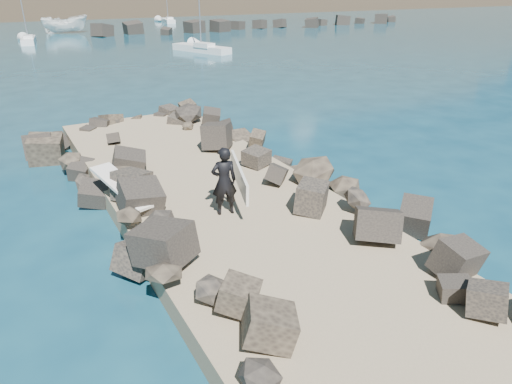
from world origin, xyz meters
TOP-DOWN VIEW (x-y plane):
  - ground at (0.00, 0.00)m, footprint 800.00×800.00m
  - jetty at (0.00, -2.00)m, footprint 6.00×26.00m
  - riprap_left at (-2.90, -1.50)m, footprint 2.60×22.00m
  - riprap_right at (2.90, -1.50)m, footprint 2.60×22.00m
  - breakwater_secondary at (35.00, 55.00)m, footprint 52.00×4.00m
  - surfboard_resting at (-2.66, 1.83)m, footprint 1.30×2.58m
  - boat_imported at (5.06, 63.06)m, footprint 6.49×3.19m
  - surfer_with_board at (-0.37, -0.07)m, footprint 1.21×2.25m
  - sailboat_c at (13.86, 34.82)m, footprint 3.97×7.21m
  - sailboat_b at (-0.80, 51.99)m, footprint 2.16×6.35m
  - sailboat_d at (24.61, 75.16)m, footprint 2.69×7.02m

SIDE VIEW (x-z plane):
  - ground at x=0.00m, z-range 0.00..0.00m
  - jetty at x=0.00m, z-range 0.00..0.60m
  - sailboat_c at x=13.86m, z-range -3.94..4.63m
  - sailboat_d at x=24.61m, z-range -3.80..4.50m
  - sailboat_b at x=-0.80m, z-range -3.45..4.15m
  - riprap_left at x=-2.90m, z-range 0.00..1.00m
  - riprap_right at x=2.90m, z-range 0.00..1.00m
  - breakwater_secondary at x=35.00m, z-range 0.00..1.20m
  - surfboard_resting at x=-2.66m, z-range 1.00..1.08m
  - boat_imported at x=5.06m, z-range 0.00..2.40m
  - surfer_with_board at x=-0.37m, z-range 0.61..2.48m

